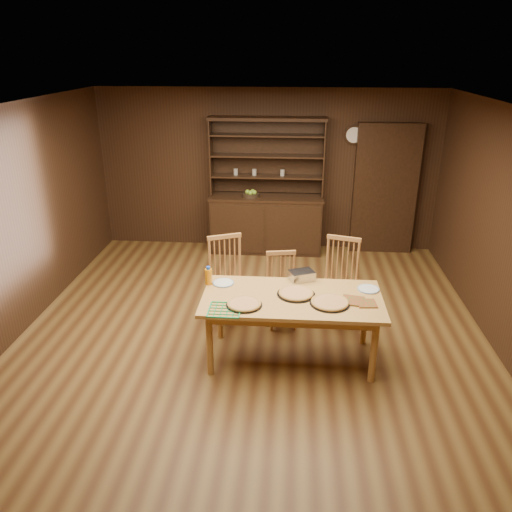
# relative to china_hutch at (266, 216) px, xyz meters

# --- Properties ---
(floor) EXTENTS (6.00, 6.00, 0.00)m
(floor) POSITION_rel_china_hutch_xyz_m (0.00, -2.75, -0.60)
(floor) COLOR brown
(floor) RESTS_ON ground
(room_shell) EXTENTS (6.00, 6.00, 6.00)m
(room_shell) POSITION_rel_china_hutch_xyz_m (0.00, -2.75, 0.98)
(room_shell) COLOR white
(room_shell) RESTS_ON floor
(china_hutch) EXTENTS (1.84, 0.52, 2.17)m
(china_hutch) POSITION_rel_china_hutch_xyz_m (0.00, 0.00, 0.00)
(china_hutch) COLOR black
(china_hutch) RESTS_ON floor
(doorway) EXTENTS (1.00, 0.18, 2.10)m
(doorway) POSITION_rel_china_hutch_xyz_m (1.90, 0.15, 0.45)
(doorway) COLOR black
(doorway) RESTS_ON floor
(wall_clock) EXTENTS (0.30, 0.05, 0.30)m
(wall_clock) POSITION_rel_china_hutch_xyz_m (1.35, 0.20, 1.30)
(wall_clock) COLOR black
(wall_clock) RESTS_ON room_shell
(dining_table) EXTENTS (1.88, 0.94, 0.75)m
(dining_table) POSITION_rel_china_hutch_xyz_m (0.46, -3.15, 0.07)
(dining_table) COLOR #C18743
(dining_table) RESTS_ON floor
(chair_left) EXTENTS (0.57, 0.56, 1.08)m
(chair_left) POSITION_rel_china_hutch_xyz_m (-0.34, -2.32, -0.02)
(chair_left) COLOR #AC6F3B
(chair_left) RESTS_ON floor
(chair_center) EXTENTS (0.43, 0.42, 0.92)m
(chair_center) POSITION_rel_china_hutch_xyz_m (0.33, -2.38, -0.11)
(chair_center) COLOR #AC6F3B
(chair_center) RESTS_ON floor
(chair_right) EXTENTS (0.53, 0.52, 1.06)m
(chair_right) POSITION_rel_china_hutch_xyz_m (1.03, -2.22, -0.03)
(chair_right) COLOR #AC6F3B
(chair_right) RESTS_ON floor
(pizza_left) EXTENTS (0.37, 0.37, 0.04)m
(pizza_left) POSITION_rel_china_hutch_xyz_m (-0.03, -3.37, 0.17)
(pizza_left) COLOR black
(pizza_left) RESTS_ON dining_table
(pizza_right) EXTENTS (0.41, 0.41, 0.04)m
(pizza_right) POSITION_rel_china_hutch_xyz_m (0.84, -3.27, 0.17)
(pizza_right) COLOR black
(pizza_right) RESTS_ON dining_table
(pizza_center) EXTENTS (0.40, 0.40, 0.04)m
(pizza_center) POSITION_rel_china_hutch_xyz_m (0.50, -3.09, 0.17)
(pizza_center) COLOR black
(pizza_center) RESTS_ON dining_table
(cooling_rack) EXTENTS (0.33, 0.33, 0.01)m
(cooling_rack) POSITION_rel_china_hutch_xyz_m (-0.21, -3.49, 0.16)
(cooling_rack) COLOR #0B924C
(cooling_rack) RESTS_ON dining_table
(plate_left) EXTENTS (0.24, 0.24, 0.02)m
(plate_left) POSITION_rel_china_hutch_xyz_m (-0.31, -2.89, 0.16)
(plate_left) COLOR beige
(plate_left) RESTS_ON dining_table
(plate_right) EXTENTS (0.23, 0.23, 0.02)m
(plate_right) POSITION_rel_china_hutch_xyz_m (1.27, -2.92, 0.16)
(plate_right) COLOR beige
(plate_right) RESTS_ON dining_table
(foil_dish) EXTENTS (0.32, 0.28, 0.11)m
(foil_dish) POSITION_rel_china_hutch_xyz_m (0.56, -2.72, 0.21)
(foil_dish) COLOR silver
(foil_dish) RESTS_ON dining_table
(juice_bottle) EXTENTS (0.08, 0.08, 0.21)m
(juice_bottle) POSITION_rel_china_hutch_xyz_m (-0.46, -2.91, 0.25)
(juice_bottle) COLOR orange
(juice_bottle) RESTS_ON dining_table
(pot_holder_a) EXTENTS (0.20, 0.20, 0.01)m
(pot_holder_a) POSITION_rel_china_hutch_xyz_m (1.21, -3.25, 0.16)
(pot_holder_a) COLOR red
(pot_holder_a) RESTS_ON dining_table
(pot_holder_b) EXTENTS (0.26, 0.26, 0.02)m
(pot_holder_b) POSITION_rel_china_hutch_xyz_m (1.08, -3.20, 0.16)
(pot_holder_b) COLOR red
(pot_holder_b) RESTS_ON dining_table
(fruit_bowl) EXTENTS (0.27, 0.27, 0.12)m
(fruit_bowl) POSITION_rel_china_hutch_xyz_m (-0.25, -0.07, 0.39)
(fruit_bowl) COLOR black
(fruit_bowl) RESTS_ON china_hutch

